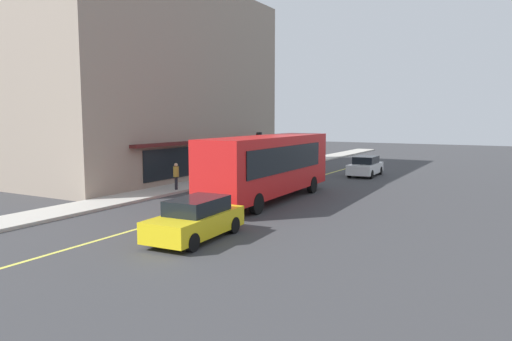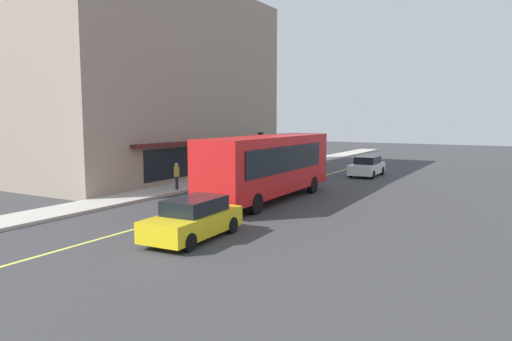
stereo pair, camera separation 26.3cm
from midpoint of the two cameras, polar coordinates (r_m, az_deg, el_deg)
The scene contains 10 objects.
ground at distance 28.31m, azimuth 0.88°, elevation -2.64°, with size 120.00×120.00×0.00m, color #38383A.
sidewalk at distance 31.21m, azimuth -7.85°, elevation -1.71°, with size 80.00×2.44×0.15m, color #B2ADA3.
lane_centre_stripe at distance 28.31m, azimuth 0.88°, elevation -2.63°, with size 36.00×0.16×0.01m, color #D8D14C.
storefront_building at distance 36.98m, azimuth -12.11°, elevation 10.41°, with size 21.92×9.43×14.25m.
bus at distance 25.16m, azimuth 1.30°, elevation 0.78°, with size 11.18×2.79×3.50m.
traffic_light at distance 36.97m, azimuth 0.23°, elevation 3.44°, with size 0.30×0.52×3.20m.
car_yellow at distance 17.45m, azimuth -7.80°, elevation -5.93°, with size 4.39×2.04×1.52m.
car_white at distance 37.04m, azimuth 13.04°, elevation 0.50°, with size 4.34×1.94×1.52m.
pedestrian_near_storefront at distance 28.57m, azimuth -10.01°, elevation -0.39°, with size 0.34×0.34×1.62m.
pedestrian_mid_block at distance 34.86m, azimuth -2.61°, elevation 0.87°, with size 0.34×0.34×1.58m.
Camera 1 is at (-24.62, -13.25, 4.46)m, focal length 32.72 mm.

